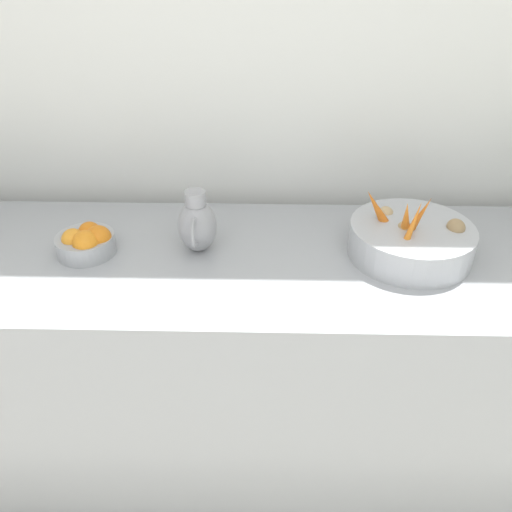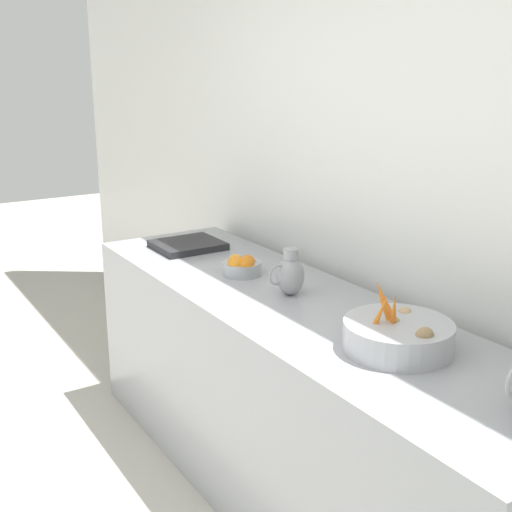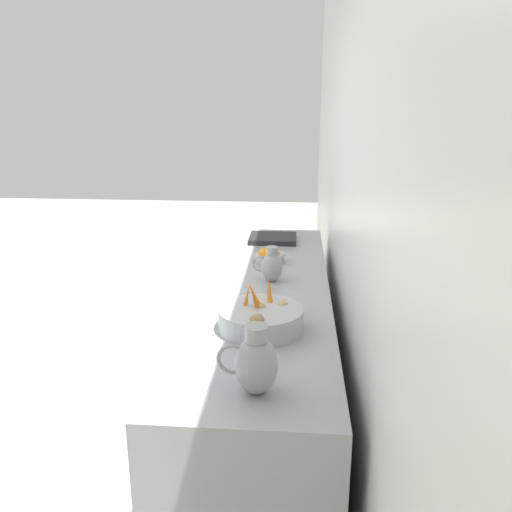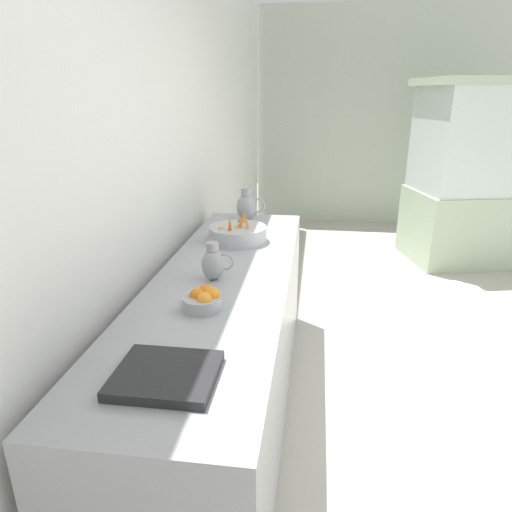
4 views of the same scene
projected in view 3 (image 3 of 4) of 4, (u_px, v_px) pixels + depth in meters
The scene contains 8 objects.
ground_plane at pixel (16, 429), 3.10m from camera, with size 15.00×15.00×0.00m, color #B7B2A5.
tile_wall_left at pixel (368, 198), 2.17m from camera, with size 0.10×8.10×3.00m, color white.
prep_counter at pixel (264, 360), 2.98m from camera, with size 0.71×2.63×0.91m, color #9EA0A5.
vegetable_colander at pixel (261, 318), 2.28m from camera, with size 0.38×0.38×0.22m.
orange_bowl at pixel (269, 256), 3.24m from camera, with size 0.18×0.18×0.10m.
metal_pitcher_tall at pixel (256, 363), 1.77m from camera, with size 0.21×0.15×0.25m.
metal_pitcher_short at pixel (272, 266), 2.90m from camera, with size 0.17×0.12×0.20m.
counter_sink_basin at pixel (273, 238), 3.77m from camera, with size 0.34×0.30×0.04m, color #232326.
Camera 3 is at (-1.66, 2.55, 1.89)m, focal length 36.20 mm.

